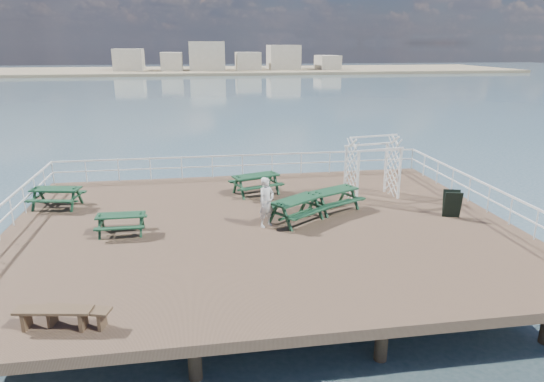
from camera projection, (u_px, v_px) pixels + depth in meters
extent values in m
cube|color=brown|center=(262.00, 229.00, 17.55)|extent=(18.00, 14.00, 0.30)
plane|color=#3E5C69|center=(214.00, 118.00, 55.87)|extent=(300.00, 300.00, 0.00)
cube|color=tan|center=(250.00, 70.00, 147.72)|extent=(160.00, 40.00, 0.80)
cube|color=beige|center=(129.00, 60.00, 138.62)|extent=(8.00, 8.00, 6.00)
cube|color=beige|center=(172.00, 61.00, 140.57)|extent=(6.00, 8.00, 5.00)
cube|color=beige|center=(206.00, 56.00, 141.64)|extent=(10.00, 8.00, 8.00)
cube|color=beige|center=(247.00, 61.00, 143.89)|extent=(7.00, 8.00, 5.00)
cube|color=beige|center=(284.00, 57.00, 145.26)|extent=(9.00, 8.00, 7.00)
cube|color=beige|center=(325.00, 62.00, 147.66)|extent=(6.00, 8.00, 4.00)
cylinder|color=brown|center=(82.00, 219.00, 21.97)|extent=(0.36, 0.36, 2.10)
cylinder|color=brown|center=(395.00, 203.00, 24.23)|extent=(0.36, 0.36, 2.10)
cube|color=silver|center=(242.00, 155.00, 23.67)|extent=(17.70, 0.07, 0.07)
cube|color=silver|center=(243.00, 165.00, 23.82)|extent=(17.70, 0.05, 0.05)
cylinder|color=silver|center=(53.00, 173.00, 22.48)|extent=(0.05, 0.05, 1.10)
cube|color=silver|center=(490.00, 186.00, 18.54)|extent=(0.07, 13.70, 0.07)
cube|color=silver|center=(489.00, 199.00, 18.68)|extent=(0.05, 13.70, 0.05)
cube|color=#143822|center=(56.00, 189.00, 19.20)|extent=(1.96, 1.06, 0.06)
cube|color=#143822|center=(64.00, 192.00, 19.88)|extent=(1.87, 0.61, 0.05)
cube|color=#143822|center=(49.00, 201.00, 18.70)|extent=(1.87, 0.61, 0.05)
cube|color=#143822|center=(38.00, 197.00, 19.32)|extent=(0.36, 1.48, 0.06)
cube|color=#143822|center=(76.00, 197.00, 19.27)|extent=(0.36, 1.48, 0.06)
cube|color=#143822|center=(42.00, 195.00, 19.63)|extent=(0.18, 0.54, 0.90)
cube|color=#143822|center=(34.00, 200.00, 19.04)|extent=(0.18, 0.54, 0.90)
cube|color=#143822|center=(79.00, 196.00, 19.58)|extent=(0.18, 0.54, 0.90)
cube|color=#143822|center=(73.00, 201.00, 18.99)|extent=(0.18, 0.54, 0.90)
cube|color=#143822|center=(57.00, 201.00, 19.35)|extent=(1.64, 0.39, 0.06)
cube|color=#143822|center=(256.00, 176.00, 20.95)|extent=(2.11, 1.35, 0.07)
cube|color=#143822|center=(250.00, 179.00, 21.60)|extent=(1.96, 0.88, 0.05)
cube|color=#143822|center=(263.00, 187.00, 20.48)|extent=(1.96, 0.88, 0.05)
cube|color=#143822|center=(239.00, 186.00, 20.68)|extent=(0.58, 1.54, 0.07)
cube|color=#143822|center=(273.00, 181.00, 21.41)|extent=(0.58, 1.54, 0.07)
cube|color=#143822|center=(236.00, 185.00, 20.98)|extent=(0.26, 0.57, 0.96)
cube|color=#143822|center=(242.00, 189.00, 20.42)|extent=(0.26, 0.57, 0.96)
cube|color=#143822|center=(269.00, 180.00, 21.70)|extent=(0.26, 0.57, 0.96)
cube|color=#143822|center=(276.00, 184.00, 21.14)|extent=(0.26, 0.57, 0.96)
cube|color=#143822|center=(256.00, 188.00, 21.10)|extent=(1.69, 0.63, 0.07)
cube|color=#143822|center=(296.00, 200.00, 17.66)|extent=(2.10, 1.81, 0.07)
cube|color=#143822|center=(283.00, 204.00, 18.21)|extent=(1.81, 1.40, 0.06)
cube|color=#143822|center=(310.00, 213.00, 17.29)|extent=(1.81, 1.40, 0.06)
cube|color=#143822|center=(280.00, 214.00, 17.19)|extent=(1.02, 1.38, 0.07)
cube|color=#143822|center=(311.00, 204.00, 18.32)|extent=(1.02, 1.38, 0.07)
cube|color=#143822|center=(273.00, 214.00, 17.44)|extent=(0.41, 0.52, 0.98)
cube|color=#143822|center=(287.00, 218.00, 16.98)|extent=(0.41, 0.52, 0.98)
cube|color=#143822|center=(305.00, 203.00, 18.57)|extent=(0.41, 0.52, 0.98)
cube|color=#143822|center=(318.00, 207.00, 18.11)|extent=(0.41, 0.52, 0.98)
cube|color=#143822|center=(296.00, 214.00, 17.82)|extent=(1.51, 1.11, 0.07)
cube|color=#143822|center=(121.00, 215.00, 16.56)|extent=(1.63, 0.65, 0.05)
cube|color=#143822|center=(124.00, 217.00, 17.14)|extent=(1.63, 0.24, 0.05)
cube|color=#143822|center=(119.00, 228.00, 16.12)|extent=(1.63, 0.24, 0.05)
cube|color=#143822|center=(101.00, 224.00, 16.54)|extent=(0.09, 1.31, 0.05)
cube|color=#143822|center=(142.00, 222.00, 16.73)|extent=(0.09, 1.31, 0.05)
cube|color=#143822|center=(103.00, 222.00, 16.81)|extent=(0.08, 0.47, 0.79)
cube|color=#143822|center=(100.00, 228.00, 16.30)|extent=(0.08, 0.47, 0.79)
cube|color=#143822|center=(142.00, 220.00, 17.00)|extent=(0.08, 0.47, 0.79)
cube|color=#143822|center=(141.00, 226.00, 16.49)|extent=(0.08, 0.47, 0.79)
cube|color=#143822|center=(122.00, 227.00, 16.68)|extent=(1.44, 0.09, 0.05)
cube|color=#143822|center=(334.00, 190.00, 18.90)|extent=(2.07, 1.53, 0.06)
cube|color=#143822|center=(323.00, 194.00, 19.50)|extent=(1.86, 1.10, 0.05)
cube|color=#143822|center=(345.00, 202.00, 18.49)|extent=(1.86, 1.10, 0.05)
cube|color=#143822|center=(318.00, 202.00, 18.55)|extent=(0.77, 1.44, 0.06)
cube|color=#143822|center=(349.00, 195.00, 19.45)|extent=(0.77, 1.44, 0.06)
cube|color=#143822|center=(313.00, 201.00, 18.82)|extent=(0.32, 0.54, 0.94)
cube|color=#143822|center=(324.00, 206.00, 18.32)|extent=(0.32, 0.54, 0.94)
cube|color=#143822|center=(343.00, 194.00, 19.71)|extent=(0.32, 0.54, 0.94)
cube|color=#143822|center=(354.00, 198.00, 19.21)|extent=(0.32, 0.54, 0.94)
cube|color=#143822|center=(334.00, 203.00, 19.06)|extent=(1.59, 0.84, 0.06)
cube|color=brown|center=(76.00, 310.00, 11.13)|extent=(1.66, 0.80, 0.06)
cube|color=brown|center=(52.00, 317.00, 11.26)|extent=(0.17, 0.35, 0.40)
cube|color=brown|center=(102.00, 320.00, 11.13)|extent=(0.17, 0.35, 0.40)
cube|color=brown|center=(53.00, 310.00, 11.05)|extent=(1.79, 0.70, 0.07)
cube|color=brown|center=(26.00, 320.00, 11.13)|extent=(0.15, 0.38, 0.44)
cube|color=brown|center=(83.00, 320.00, 11.12)|extent=(0.15, 0.38, 0.44)
cube|color=silver|center=(358.00, 178.00, 19.60)|extent=(0.09, 0.09, 2.15)
cube|color=silver|center=(345.00, 172.00, 20.57)|extent=(0.09, 0.09, 2.15)
cube|color=silver|center=(400.00, 174.00, 20.21)|extent=(0.09, 0.09, 2.15)
cube|color=silver|center=(386.00, 168.00, 21.18)|extent=(0.09, 0.09, 2.15)
cube|color=silver|center=(381.00, 150.00, 19.58)|extent=(2.13, 0.43, 0.07)
cube|color=silver|center=(367.00, 145.00, 20.55)|extent=(2.13, 0.43, 0.07)
cube|color=silver|center=(375.00, 136.00, 19.93)|extent=(2.12, 0.43, 0.06)
cube|color=black|center=(453.00, 205.00, 18.10)|extent=(0.68, 0.43, 1.04)
cube|color=black|center=(451.00, 203.00, 18.31)|extent=(0.68, 0.43, 1.04)
imported|color=silver|center=(266.00, 202.00, 17.15)|extent=(0.79, 0.73, 1.81)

